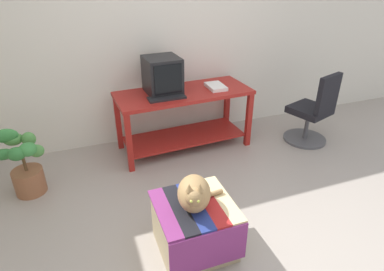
% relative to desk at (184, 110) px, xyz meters
% --- Properties ---
extents(ground_plane, '(14.00, 14.00, 0.00)m').
position_rel_desk_xyz_m(ground_plane, '(-0.16, -1.60, -0.48)').
color(ground_plane, '#9E9389').
extents(back_wall, '(8.00, 0.10, 2.60)m').
position_rel_desk_xyz_m(back_wall, '(-0.16, 0.45, 0.82)').
color(back_wall, silver).
rests_on(back_wall, ground_plane).
extents(desk, '(1.55, 0.70, 0.71)m').
position_rel_desk_xyz_m(desk, '(0.00, 0.00, 0.00)').
color(desk, maroon).
rests_on(desk, ground_plane).
extents(tv_monitor, '(0.39, 0.41, 0.39)m').
position_rel_desk_xyz_m(tv_monitor, '(-0.22, 0.05, 0.42)').
color(tv_monitor, black).
rests_on(tv_monitor, desk).
extents(keyboard, '(0.40, 0.16, 0.02)m').
position_rel_desk_xyz_m(keyboard, '(-0.24, -0.15, 0.23)').
color(keyboard, black).
rests_on(keyboard, desk).
extents(book, '(0.19, 0.28, 0.04)m').
position_rel_desk_xyz_m(book, '(0.38, -0.03, 0.24)').
color(book, white).
rests_on(book, desk).
extents(ottoman_with_blanket, '(0.57, 0.58, 0.42)m').
position_rel_desk_xyz_m(ottoman_with_blanket, '(-0.44, -1.55, -0.27)').
color(ottoman_with_blanket, tan).
rests_on(ottoman_with_blanket, ground_plane).
extents(cat, '(0.42, 0.39, 0.29)m').
position_rel_desk_xyz_m(cat, '(-0.46, -1.56, 0.06)').
color(cat, '#9E7A4C').
rests_on(cat, ottoman_with_blanket).
extents(potted_plant, '(0.42, 0.37, 0.67)m').
position_rel_desk_xyz_m(potted_plant, '(-1.70, -0.34, -0.19)').
color(potted_plant, brown).
rests_on(potted_plant, ground_plane).
extents(office_chair, '(0.53, 0.54, 0.89)m').
position_rel_desk_xyz_m(office_chair, '(1.50, -0.43, -0.10)').
color(office_chair, '#4C4C51').
rests_on(office_chair, ground_plane).
extents(pen, '(0.10, 0.11, 0.01)m').
position_rel_desk_xyz_m(pen, '(0.48, 0.02, 0.23)').
color(pen, '#B7B7BC').
rests_on(pen, desk).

